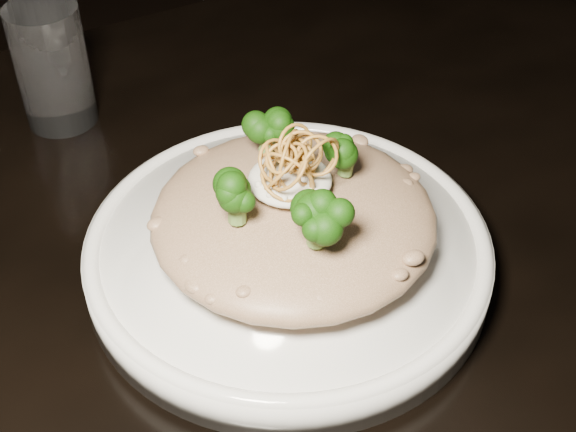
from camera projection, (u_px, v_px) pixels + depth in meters
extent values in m
cube|color=black|center=(228.00, 267.00, 0.65)|extent=(1.10, 0.80, 0.04)
cylinder|color=black|center=(417.00, 201.00, 1.29)|extent=(0.05, 0.05, 0.71)
cylinder|color=white|center=(288.00, 254.00, 0.61)|extent=(0.31, 0.31, 0.03)
ellipsoid|color=brown|center=(294.00, 217.00, 0.59)|extent=(0.21, 0.21, 0.05)
ellipsoid|color=silver|center=(290.00, 180.00, 0.57)|extent=(0.06, 0.06, 0.02)
cylinder|color=white|center=(52.00, 66.00, 0.74)|extent=(0.08, 0.08, 0.12)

